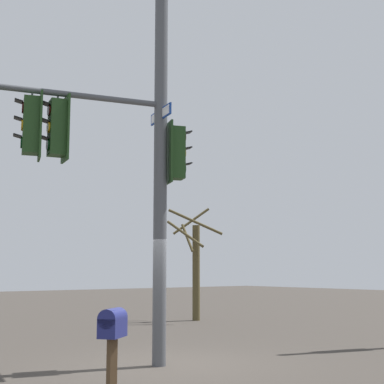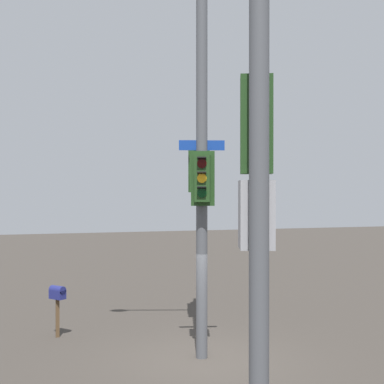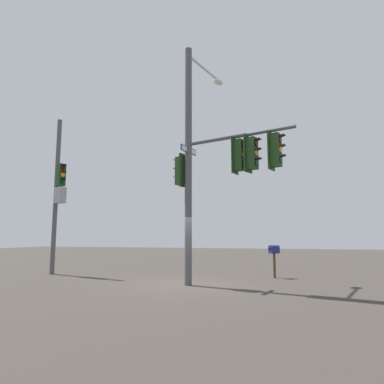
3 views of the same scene
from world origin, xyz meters
name	(u,v)px [view 2 (image 2 of 3)]	position (x,y,z in m)	size (l,w,h in m)	color
ground_plane	(205,360)	(0.00, 0.00, 0.00)	(80.00, 80.00, 0.00)	#3C3630
main_signal_pole_assembly	(197,159)	(0.14, 1.10, 4.84)	(4.00, 4.69, 9.30)	#4C4F54
secondary_pole_assembly	(258,194)	(-1.68, -7.04, 4.01)	(0.51, 0.76, 7.66)	#4C4F54
mailbox	(58,297)	(-3.23, 3.13, 1.11)	(0.46, 0.49, 1.41)	#4C3823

